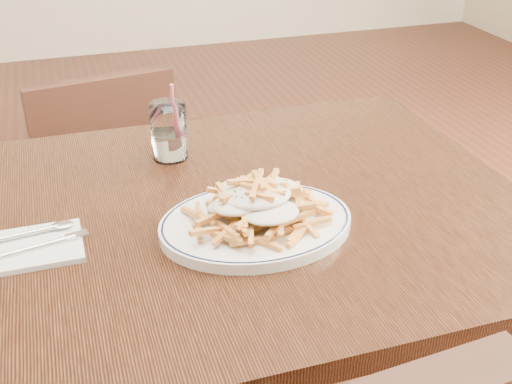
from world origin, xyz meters
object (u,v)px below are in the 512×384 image
object	(u,v)px
loaded_fries	(256,200)
water_glass	(169,135)
table	(187,251)
chair_far	(105,187)
fries_plate	(256,224)

from	to	relation	value
loaded_fries	water_glass	size ratio (longest dim) A/B	1.55
table	loaded_fries	world-z (taller)	loaded_fries
chair_far	loaded_fries	world-z (taller)	loaded_fries
fries_plate	loaded_fries	world-z (taller)	loaded_fries
water_glass	fries_plate	bearing A→B (deg)	-75.50
loaded_fries	water_glass	distance (m)	0.32
table	chair_far	world-z (taller)	chair_far
table	fries_plate	xyz separation A→B (m)	(0.10, -0.09, 0.09)
chair_far	fries_plate	world-z (taller)	chair_far
fries_plate	loaded_fries	xyz separation A→B (m)	(0.00, -0.00, 0.04)
table	chair_far	distance (m)	0.74
loaded_fries	chair_far	bearing A→B (deg)	103.67
table	water_glass	xyz separation A→B (m)	(0.02, 0.22, 0.13)
table	fries_plate	size ratio (longest dim) A/B	3.10
fries_plate	table	bearing A→B (deg)	138.72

